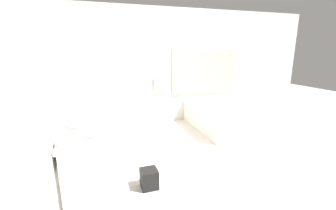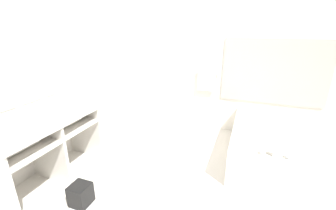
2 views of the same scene
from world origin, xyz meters
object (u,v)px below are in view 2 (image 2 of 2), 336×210
at_px(water_bottle_2, 21,114).
at_px(waste_bin, 81,194).
at_px(water_bottle_1, 1,130).
at_px(bathtub, 268,144).

height_order(water_bottle_2, waste_bin, water_bottle_2).
bearing_deg(water_bottle_2, water_bottle_1, -60.52).
bearing_deg(water_bottle_2, bathtub, 29.73).
bearing_deg(water_bottle_2, waste_bin, -6.58).
bearing_deg(waste_bin, water_bottle_2, 173.42).
relative_size(bathtub, water_bottle_2, 7.97).
xyz_separation_m(bathtub, water_bottle_1, (-2.65, -2.01, 0.70)).
distance_m(water_bottle_1, waste_bin, 1.08).
relative_size(water_bottle_1, water_bottle_2, 1.03).
bearing_deg(water_bottle_1, waste_bin, 25.06).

